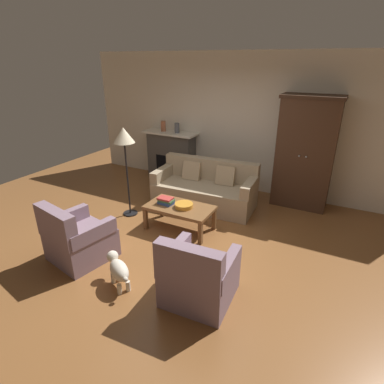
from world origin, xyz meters
The scene contains 14 objects.
ground_plane centered at (0.00, 0.00, 0.00)m, with size 9.60×9.60×0.00m, color brown.
back_wall centered at (0.00, 2.55, 1.40)m, with size 7.20×0.10×2.80m, color silver.
fireplace centered at (-1.55, 2.30, 0.57)m, with size 1.26×0.48×1.12m.
armoire centered at (1.40, 2.22, 1.04)m, with size 1.06×0.57×2.08m.
couch centered at (-0.21, 1.34, 0.32)m, with size 1.97×0.97×0.86m.
coffee_table centered at (-0.18, 0.29, 0.37)m, with size 1.10×0.60×0.42m.
fruit_bowl centered at (-0.10, 0.29, 0.45)m, with size 0.30×0.30×0.07m, color orange.
book_stack centered at (-0.43, 0.27, 0.48)m, with size 0.26×0.19×0.11m.
mantel_vase_terracotta centered at (-1.73, 2.28, 1.24)m, with size 0.11×0.11×0.23m, color #A86042.
mantel_vase_slate centered at (-1.37, 2.28, 1.23)m, with size 0.11×0.11×0.22m, color #565B66.
armchair_near_left centered at (-1.02, -1.11, 0.32)m, with size 0.90×0.90×0.88m.
armchair_near_right centered at (0.84, -1.05, 0.32)m, with size 0.82×0.81×0.88m.
floor_lamp centered at (-1.26, 0.34, 1.38)m, with size 0.36×0.36×1.60m.
dog centered at (-0.15, -1.29, 0.25)m, with size 0.51×0.39×0.39m.
Camera 1 is at (2.12, -3.65, 2.64)m, focal length 29.00 mm.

